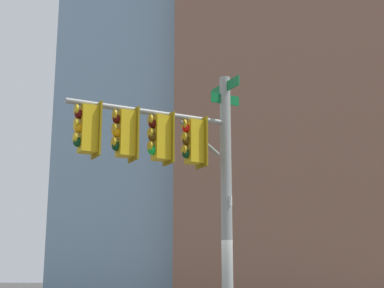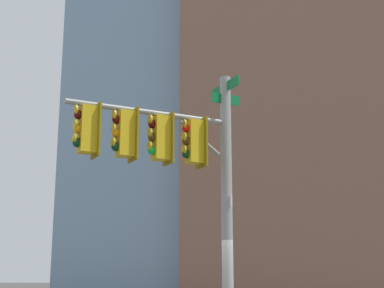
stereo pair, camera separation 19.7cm
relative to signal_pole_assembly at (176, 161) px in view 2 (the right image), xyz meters
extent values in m
cylinder|color=gray|center=(-0.87, 0.98, -1.01)|extent=(0.26, 0.26, 6.40)
cylinder|color=gray|center=(0.41, -0.46, 1.05)|extent=(2.67, 2.96, 0.12)
cylinder|color=gray|center=(-0.41, 0.46, 0.60)|extent=(0.75, 0.83, 0.75)
cube|color=#0F6B33|center=(-0.87, 0.98, 1.94)|extent=(0.96, 0.86, 0.24)
cube|color=#0F6B33|center=(-0.87, 0.98, 1.64)|extent=(0.54, 0.60, 0.24)
cube|color=white|center=(-0.87, 0.98, -0.83)|extent=(0.36, 0.32, 0.24)
cube|color=gold|center=(-0.31, 0.35, 0.49)|extent=(0.48, 0.48, 1.00)
cube|color=#7D640C|center=(-0.44, 0.49, 0.49)|extent=(0.43, 0.39, 1.16)
sphere|color=red|center=(-0.18, 0.20, 0.79)|extent=(0.20, 0.20, 0.20)
cylinder|color=gold|center=(-0.13, 0.15, 0.88)|extent=(0.20, 0.18, 0.23)
sphere|color=#4C330A|center=(-0.18, 0.20, 0.49)|extent=(0.20, 0.20, 0.20)
cylinder|color=gold|center=(-0.13, 0.15, 0.58)|extent=(0.20, 0.18, 0.23)
sphere|color=#0A3819|center=(-0.18, 0.20, 0.19)|extent=(0.20, 0.20, 0.20)
cylinder|color=gold|center=(-0.13, 0.15, 0.28)|extent=(0.20, 0.18, 0.23)
cube|color=gold|center=(0.25, -0.28, 0.49)|extent=(0.48, 0.48, 1.00)
cube|color=#7D640C|center=(0.12, -0.13, 0.49)|extent=(0.43, 0.39, 1.16)
sphere|color=#470A07|center=(0.38, -0.43, 0.79)|extent=(0.20, 0.20, 0.20)
cylinder|color=gold|center=(0.43, -0.48, 0.88)|extent=(0.20, 0.18, 0.23)
sphere|color=#4C330A|center=(0.38, -0.43, 0.49)|extent=(0.20, 0.20, 0.20)
cylinder|color=gold|center=(0.43, -0.48, 0.58)|extent=(0.20, 0.18, 0.23)
sphere|color=green|center=(0.38, -0.43, 0.19)|extent=(0.20, 0.20, 0.20)
cylinder|color=gold|center=(0.43, -0.48, 0.28)|extent=(0.20, 0.18, 0.23)
cube|color=gold|center=(0.81, -0.90, 0.49)|extent=(0.48, 0.48, 1.00)
cube|color=#7D640C|center=(0.68, -0.76, 0.49)|extent=(0.43, 0.39, 1.16)
sphere|color=#470A07|center=(0.94, -1.06, 0.79)|extent=(0.20, 0.20, 0.20)
cylinder|color=gold|center=(0.99, -1.10, 0.88)|extent=(0.20, 0.18, 0.23)
sphere|color=#F29E0C|center=(0.94, -1.06, 0.49)|extent=(0.20, 0.20, 0.20)
cylinder|color=gold|center=(0.99, -1.10, 0.58)|extent=(0.20, 0.18, 0.23)
sphere|color=#0A3819|center=(0.94, -1.06, 0.19)|extent=(0.20, 0.20, 0.20)
cylinder|color=gold|center=(0.99, -1.10, 0.28)|extent=(0.20, 0.18, 0.23)
cube|color=gold|center=(1.37, -1.53, 0.49)|extent=(0.48, 0.48, 1.00)
cube|color=#7D640C|center=(1.24, -1.39, 0.49)|extent=(0.43, 0.39, 1.16)
sphere|color=#470A07|center=(1.50, -1.68, 0.79)|extent=(0.20, 0.20, 0.20)
cylinder|color=gold|center=(1.55, -1.73, 0.88)|extent=(0.20, 0.18, 0.23)
sphere|color=#F29E0C|center=(1.50, -1.68, 0.49)|extent=(0.20, 0.20, 0.20)
cylinder|color=gold|center=(1.55, -1.73, 0.58)|extent=(0.20, 0.18, 0.23)
sphere|color=#0A3819|center=(1.50, -1.68, 0.19)|extent=(0.20, 0.20, 0.20)
cylinder|color=gold|center=(1.55, -1.73, 0.28)|extent=(0.20, 0.18, 0.23)
cube|color=brown|center=(-44.00, -9.99, 15.59)|extent=(22.43, 14.40, 39.61)
cube|color=#845B47|center=(-33.35, 2.61, 19.39)|extent=(19.59, 18.77, 47.20)
camera|label=1|loc=(11.98, 3.37, -2.47)|focal=53.09mm
camera|label=2|loc=(11.93, 3.56, -2.47)|focal=53.09mm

